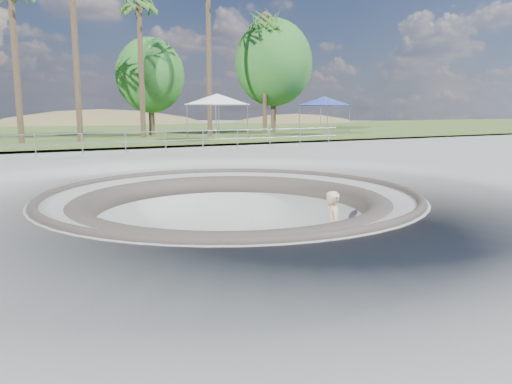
% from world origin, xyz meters
% --- Properties ---
extents(ground, '(180.00, 180.00, 0.00)m').
position_xyz_m(ground, '(0.00, 0.00, 0.00)').
color(ground, '#9C9B97').
rests_on(ground, ground).
extents(skate_bowl, '(14.00, 14.00, 4.10)m').
position_xyz_m(skate_bowl, '(0.00, 0.00, -1.83)').
color(skate_bowl, '#9C9B97').
rests_on(skate_bowl, ground).
extents(grass_strip, '(180.00, 36.00, 0.12)m').
position_xyz_m(grass_strip, '(0.00, 34.00, 0.22)').
color(grass_strip, '#435C25').
rests_on(grass_strip, ground).
extents(distant_hills, '(103.20, 45.00, 28.60)m').
position_xyz_m(distant_hills, '(3.78, 57.17, -7.02)').
color(distant_hills, brown).
rests_on(distant_hills, ground).
extents(safety_railing, '(25.00, 0.06, 1.03)m').
position_xyz_m(safety_railing, '(0.00, 12.00, 0.69)').
color(safety_railing, gray).
rests_on(safety_railing, ground).
extents(skateboard, '(0.93, 0.34, 0.09)m').
position_xyz_m(skateboard, '(2.14, -1.82, -1.83)').
color(skateboard, brown).
rests_on(skateboard, ground).
extents(skater, '(0.72, 0.86, 2.00)m').
position_xyz_m(skater, '(2.14, -1.82, -0.81)').
color(skater, '#D6B88A').
rests_on(skater, skateboard).
extents(canopy_white, '(5.59, 5.59, 2.98)m').
position_xyz_m(canopy_white, '(7.44, 18.00, 2.89)').
color(canopy_white, gray).
rests_on(canopy_white, ground).
extents(canopy_blue, '(5.85, 5.85, 2.95)m').
position_xyz_m(canopy_blue, '(17.42, 20.07, 2.87)').
color(canopy_blue, gray).
rests_on(canopy_blue, ground).
extents(palm_d, '(2.60, 2.60, 10.30)m').
position_xyz_m(palm_d, '(3.76, 22.54, 9.09)').
color(palm_d, brown).
rests_on(palm_d, ground).
extents(palm_f, '(2.60, 2.60, 10.06)m').
position_xyz_m(palm_f, '(13.97, 23.40, 8.87)').
color(palm_f, brown).
rests_on(palm_f, ground).
extents(bushy_tree_mid, '(5.10, 4.64, 7.36)m').
position_xyz_m(bushy_tree_mid, '(5.17, 25.25, 4.73)').
color(bushy_tree_mid, brown).
rests_on(bushy_tree_mid, ground).
extents(bushy_tree_right, '(6.56, 5.96, 9.46)m').
position_xyz_m(bushy_tree_right, '(15.51, 24.74, 6.04)').
color(bushy_tree_right, brown).
rests_on(bushy_tree_right, ground).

